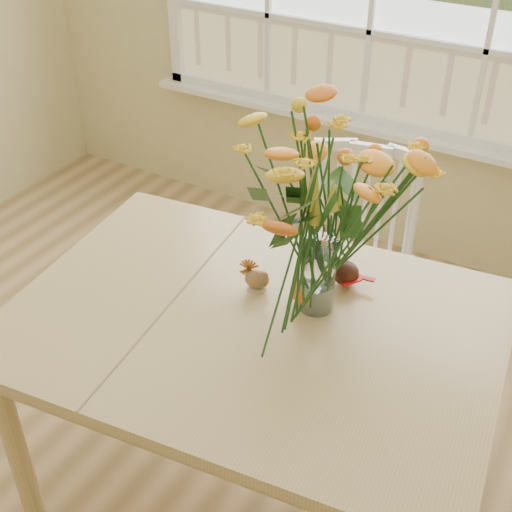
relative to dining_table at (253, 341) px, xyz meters
The scene contains 6 objects.
dining_table is the anchor object (origin of this frame).
windsor_chair 0.85m from the dining_table, 89.88° to the left, with size 0.51×0.50×0.95m.
flower_vase 0.50m from the dining_table, 47.10° to the left, with size 0.51×0.51×0.60m.
pumpkin 0.23m from the dining_table, 54.14° to the left, with size 0.11×0.11×0.08m, color orange.
turkey_figurine 0.20m from the dining_table, 115.13° to the left, with size 0.09×0.08×0.10m.
dark_gourd 0.37m from the dining_table, 60.66° to the left, with size 0.13×0.11×0.08m.
Camera 1 is at (1.17, -0.86, 2.13)m, focal length 48.00 mm.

